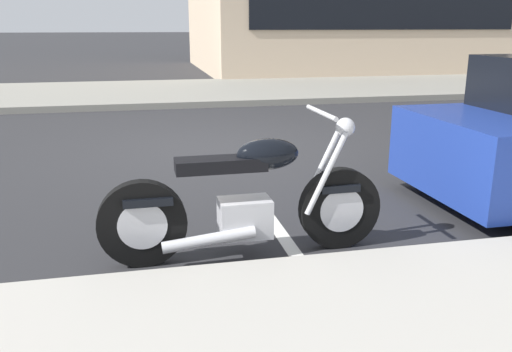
{
  "coord_description": "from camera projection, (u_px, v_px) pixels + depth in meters",
  "views": [
    {
      "loc": [
        -1.13,
        -7.54,
        1.75
      ],
      "look_at": [
        -0.25,
        -3.49,
        0.57
      ],
      "focal_mm": 37.43,
      "sensor_mm": 36.0,
      "label": 1
    }
  ],
  "objects": [
    {
      "name": "ground_plane",
      "position": [
        222.0,
        149.0,
        7.8
      ],
      "size": [
        260.0,
        260.0,
        0.0
      ],
      "primitive_type": "plane",
      "color": "#28282B"
    },
    {
      "name": "parking_stall_stripe",
      "position": [
        283.0,
        236.0,
        4.57
      ],
      "size": [
        0.12,
        2.2,
        0.01
      ],
      "primitive_type": "cube",
      "color": "silver",
      "rests_on": "ground"
    },
    {
      "name": "parked_motorcycle",
      "position": [
        248.0,
        203.0,
        4.1
      ],
      "size": [
        2.22,
        0.62,
        1.13
      ],
      "rotation": [
        0.0,
        0.0,
        0.01
      ],
      "color": "black",
      "rests_on": "ground"
    }
  ]
}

